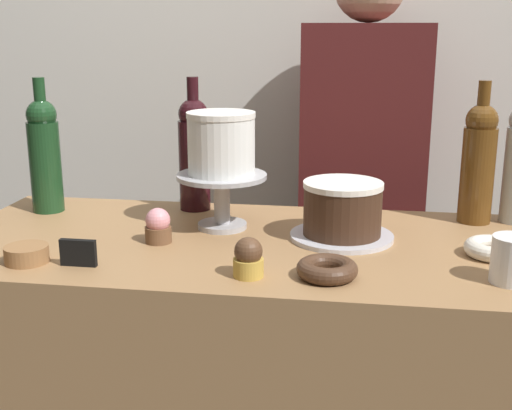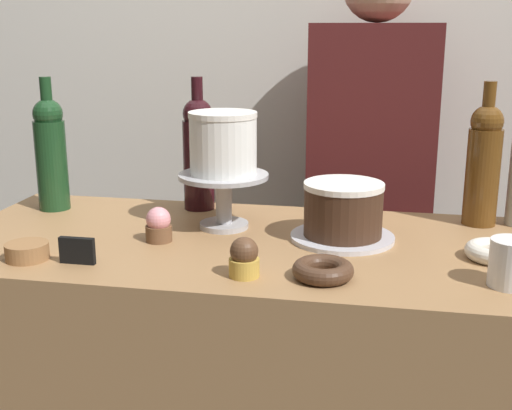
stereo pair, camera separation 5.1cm
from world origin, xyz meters
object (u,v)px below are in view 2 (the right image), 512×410
at_px(cake_stand_pedestal, 224,191).
at_px(cookie_stack, 27,251).
at_px(barista_figure, 368,216).
at_px(white_layer_cake, 223,143).
at_px(wine_bottle_dark_red, 198,151).
at_px(donut_sugar, 494,251).
at_px(wine_bottle_amber, 484,163).
at_px(cupcake_chocolate, 244,258).
at_px(wine_bottle_green, 51,152).
at_px(cupcake_strawberry, 159,225).
at_px(donut_chocolate, 323,270).
at_px(price_sign_chalkboard, 77,251).
at_px(chocolate_round_cake, 343,209).
at_px(coffee_cup_ceramic, 511,263).

relative_size(cake_stand_pedestal, cookie_stack, 2.39).
bearing_deg(barista_figure, white_layer_cake, -119.40).
distance_m(wine_bottle_dark_red, donut_sugar, 0.73).
distance_m(white_layer_cake, wine_bottle_amber, 0.59).
xyz_separation_m(cake_stand_pedestal, barista_figure, (0.31, 0.55, -0.19)).
relative_size(wine_bottle_amber, cupcake_chocolate, 4.38).
height_order(wine_bottle_amber, cupcake_chocolate, wine_bottle_amber).
xyz_separation_m(wine_bottle_green, donut_sugar, (1.02, -0.19, -0.13)).
relative_size(cupcake_strawberry, barista_figure, 0.05).
xyz_separation_m(cake_stand_pedestal, cupcake_chocolate, (0.11, -0.29, -0.05)).
height_order(cake_stand_pedestal, donut_chocolate, cake_stand_pedestal).
distance_m(wine_bottle_dark_red, price_sign_chalkboard, 0.47).
relative_size(chocolate_round_cake, cupcake_strawberry, 2.28).
xyz_separation_m(cake_stand_pedestal, price_sign_chalkboard, (-0.22, -0.28, -0.06)).
bearing_deg(wine_bottle_amber, coffee_cup_ceramic, -89.31).
bearing_deg(chocolate_round_cake, donut_chocolate, -94.68).
relative_size(wine_bottle_amber, cookie_stack, 3.87).
bearing_deg(coffee_cup_ceramic, cupcake_chocolate, -174.91).
relative_size(white_layer_cake, wine_bottle_amber, 0.46).
bearing_deg(cupcake_chocolate, wine_bottle_amber, 42.91).
bearing_deg(cupcake_chocolate, cupcake_strawberry, 142.59).
bearing_deg(cake_stand_pedestal, wine_bottle_green, 170.18).
bearing_deg(wine_bottle_amber, cupcake_chocolate, -137.09).
relative_size(white_layer_cake, barista_figure, 0.09).
xyz_separation_m(chocolate_round_cake, wine_bottle_amber, (0.30, 0.18, 0.08)).
height_order(white_layer_cake, wine_bottle_green, wine_bottle_green).
height_order(cupcake_chocolate, coffee_cup_ceramic, coffee_cup_ceramic).
bearing_deg(wine_bottle_amber, barista_figure, 121.85).
distance_m(donut_sugar, barista_figure, 0.72).
height_order(cake_stand_pedestal, price_sign_chalkboard, cake_stand_pedestal).
xyz_separation_m(chocolate_round_cake, wine_bottle_green, (-0.72, 0.12, 0.08)).
xyz_separation_m(wine_bottle_green, cupcake_strawberry, (0.34, -0.20, -0.11)).
height_order(price_sign_chalkboard, barista_figure, barista_figure).
bearing_deg(wine_bottle_amber, chocolate_round_cake, -149.56).
distance_m(price_sign_chalkboard, coffee_cup_ceramic, 0.80).
bearing_deg(wine_bottle_dark_red, coffee_cup_ceramic, -30.70).
xyz_separation_m(white_layer_cake, donut_sugar, (0.57, -0.11, -0.18)).
relative_size(donut_sugar, cookie_stack, 1.33).
relative_size(wine_bottle_amber, coffee_cup_ceramic, 3.83).
relative_size(cake_stand_pedestal, barista_figure, 0.13).
bearing_deg(cupcake_strawberry, wine_bottle_dark_red, 87.31).
xyz_separation_m(white_layer_cake, wine_bottle_dark_red, (-0.10, 0.15, -0.05)).
bearing_deg(wine_bottle_dark_red, cupcake_strawberry, -92.69).
distance_m(chocolate_round_cake, cupcake_chocolate, 0.30).
bearing_deg(wine_bottle_amber, wine_bottle_dark_red, 178.94).
distance_m(wine_bottle_dark_red, cupcake_strawberry, 0.29).
bearing_deg(barista_figure, price_sign_chalkboard, -122.41).
bearing_deg(cupcake_strawberry, wine_bottle_green, 149.55).
bearing_deg(cupcake_strawberry, white_layer_cake, 47.36).
bearing_deg(donut_sugar, coffee_cup_ceramic, -87.49).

